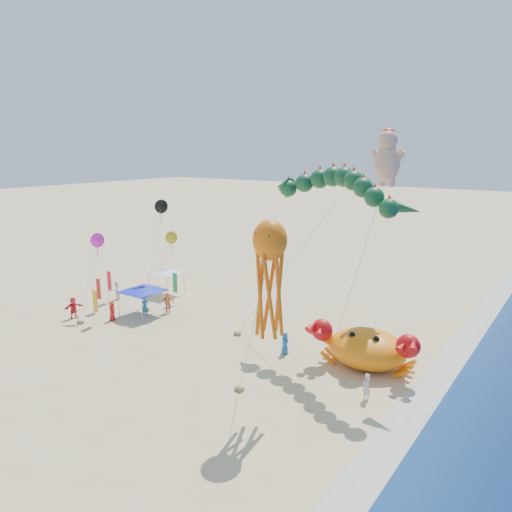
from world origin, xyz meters
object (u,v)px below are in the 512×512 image
Objects in this scene: cherub_kite at (387,156)px; octopus_kite at (270,270)px; canopy_blue at (143,289)px; canopy_white at (166,271)px; dragon_kite at (335,193)px; crab_inflatable at (367,347)px.

octopus_kite is at bearing -93.16° from cherub_kite.
canopy_white is at bearing 115.90° from canopy_blue.
canopy_white is (-20.34, 4.09, -9.22)m from dragon_kite.
crab_inflatable reaches higher than canopy_blue.
canopy_white is at bearing 168.63° from dragon_kite.
cherub_kite is at bearing 104.17° from crab_inflatable.
crab_inflatable is at bearing 74.73° from octopus_kite.
canopy_white is at bearing 147.79° from octopus_kite.
octopus_kite is 3.69× the size of canopy_white.
dragon_kite is at bearing 5.56° from canopy_blue.
dragon_kite is 6.13m from cherub_kite.
cherub_kite is at bearing 74.23° from dragon_kite.
canopy_white is at bearing -176.47° from cherub_kite.
cherub_kite reaches higher than octopus_kite.
cherub_kite is 23.42m from canopy_blue.
crab_inflatable is at bearing 3.03° from canopy_blue.
cherub_kite is 4.49× the size of canopy_blue.
octopus_kite is (-0.81, -14.62, -5.77)m from cherub_kite.
crab_inflatable is 10.71m from dragon_kite.
canopy_white is (-21.88, -1.35, -11.59)m from cherub_kite.
octopus_kite reaches higher than canopy_blue.
octopus_kite is at bearing -85.45° from dragon_kite.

